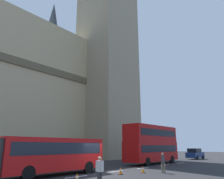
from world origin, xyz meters
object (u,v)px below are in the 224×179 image
(traffic_cone_west, at_px, (77,178))
(pedestrian_near_cones, at_px, (100,171))
(double_decker_bus, at_px, (152,143))
(traffic_cone_east, at_px, (143,169))
(sedan_lead, at_px, (195,154))
(traffic_cone_middle, at_px, (121,171))
(pedestrian_by_kerb, at_px, (163,162))

(traffic_cone_west, distance_m, pedestrian_near_cones, 2.50)
(double_decker_bus, relative_size, pedestrian_near_cones, 5.77)
(traffic_cone_west, xyz_separation_m, pedestrian_near_cones, (-0.37, -2.39, 0.63))
(traffic_cone_east, bearing_deg, double_decker_bus, 26.22)
(double_decker_bus, height_order, sedan_lead, double_decker_bus)
(traffic_cone_middle, relative_size, pedestrian_by_kerb, 0.34)
(traffic_cone_west, xyz_separation_m, pedestrian_by_kerb, (8.25, -1.70, 0.63))
(pedestrian_by_kerb, bearing_deg, traffic_cone_east, 127.64)
(traffic_cone_west, relative_size, traffic_cone_east, 1.00)
(traffic_cone_middle, height_order, traffic_cone_east, same)
(pedestrian_near_cones, height_order, pedestrian_by_kerb, same)
(traffic_cone_west, bearing_deg, pedestrian_near_cones, -98.69)
(sedan_lead, xyz_separation_m, pedestrian_near_cones, (-31.11, -6.53, -0.00))
(double_decker_bus, xyz_separation_m, pedestrian_by_kerb, (-7.91, -5.84, -1.80))
(traffic_cone_west, distance_m, traffic_cone_east, 7.17)
(sedan_lead, height_order, pedestrian_by_kerb, sedan_lead)
(traffic_cone_west, bearing_deg, sedan_lead, 7.66)
(traffic_cone_east, distance_m, pedestrian_by_kerb, 1.89)
(pedestrian_near_cones, bearing_deg, traffic_cone_east, 15.58)
(traffic_cone_middle, bearing_deg, sedan_lead, 8.05)
(sedan_lead, bearing_deg, pedestrian_by_kerb, -165.45)
(double_decker_bus, xyz_separation_m, pedestrian_near_cones, (-16.52, -6.53, -1.80))
(traffic_cone_west, xyz_separation_m, traffic_cone_east, (7.16, -0.29, 0.00))
(traffic_cone_middle, height_order, pedestrian_by_kerb, pedestrian_by_kerb)
(double_decker_bus, distance_m, traffic_cone_west, 16.85)
(traffic_cone_east, bearing_deg, traffic_cone_west, 177.65)
(traffic_cone_west, height_order, traffic_cone_east, same)
(traffic_cone_east, bearing_deg, pedestrian_near_cones, -164.42)
(sedan_lead, height_order, pedestrian_near_cones, sedan_lead)
(traffic_cone_middle, distance_m, pedestrian_near_cones, 6.16)
(sedan_lead, xyz_separation_m, traffic_cone_middle, (-25.70, -3.64, -0.63))
(traffic_cone_east, xyz_separation_m, pedestrian_by_kerb, (1.09, -1.41, 0.63))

